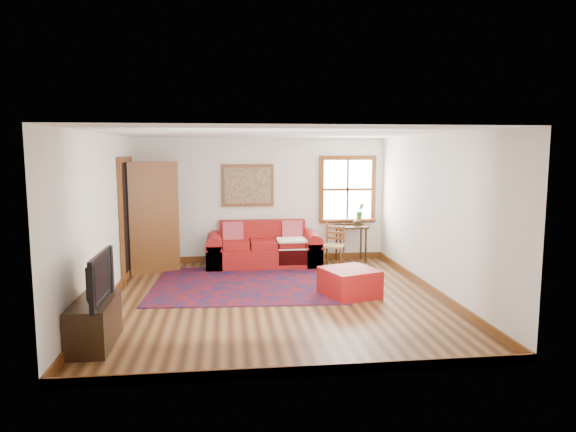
{
  "coord_description": "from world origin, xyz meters",
  "views": [
    {
      "loc": [
        -0.72,
        -7.57,
        2.26
      ],
      "look_at": [
        0.26,
        0.6,
        1.19
      ],
      "focal_mm": 32.0,
      "sensor_mm": 36.0,
      "label": 1
    }
  ],
  "objects": [
    {
      "name": "doorway",
      "position": [
        -2.21,
        1.78,
        1.07
      ],
      "size": [
        0.89,
        1.08,
        2.14
      ],
      "color": "black",
      "rests_on": "ground"
    },
    {
      "name": "framed_artwork",
      "position": [
        -0.3,
        2.71,
        1.55
      ],
      "size": [
        1.05,
        0.07,
        0.85
      ],
      "color": "brown",
      "rests_on": "ground"
    },
    {
      "name": "side_table",
      "position": [
        1.77,
        2.43,
        0.61
      ],
      "size": [
        0.62,
        0.46,
        0.74
      ],
      "color": "black",
      "rests_on": "ground"
    },
    {
      "name": "window",
      "position": [
        1.78,
        2.7,
        1.31
      ],
      "size": [
        1.18,
        0.2,
        1.38
      ],
      "color": "white",
      "rests_on": "ground"
    },
    {
      "name": "media_cabinet",
      "position": [
        -2.27,
        -1.62,
        0.27
      ],
      "size": [
        0.44,
        0.97,
        0.53
      ],
      "primitive_type": "cube",
      "color": "black",
      "rests_on": "ground"
    },
    {
      "name": "red_ottoman",
      "position": [
        1.16,
        0.02,
        0.21
      ],
      "size": [
        0.96,
        0.96,
        0.43
      ],
      "primitive_type": "cube",
      "rotation": [
        0.0,
        0.0,
        0.33
      ],
      "color": "maroon",
      "rests_on": "ground"
    },
    {
      "name": "room_envelope",
      "position": [
        0.0,
        0.02,
        1.65
      ],
      "size": [
        5.04,
        5.54,
        2.52
      ],
      "color": "silver",
      "rests_on": "ground"
    },
    {
      "name": "ground",
      "position": [
        0.0,
        0.0,
        0.0
      ],
      "size": [
        5.5,
        5.5,
        0.0
      ],
      "primitive_type": "plane",
      "color": "#3E2210",
      "rests_on": "ground"
    },
    {
      "name": "candle_hurricane",
      "position": [
        -2.22,
        -1.18,
        0.62
      ],
      "size": [
        0.12,
        0.12,
        0.18
      ],
      "color": "silver",
      "rests_on": "media_cabinet"
    },
    {
      "name": "red_leather_sofa",
      "position": [
        -0.02,
        2.32,
        0.29
      ],
      "size": [
        2.21,
        0.91,
        0.86
      ],
      "color": "maroon",
      "rests_on": "ground"
    },
    {
      "name": "persian_rug",
      "position": [
        -0.4,
        0.88,
        0.01
      ],
      "size": [
        3.25,
        2.67,
        0.02
      ],
      "primitive_type": "cube",
      "rotation": [
        0.0,
        0.0,
        -0.06
      ],
      "color": "#620E10",
      "rests_on": "ground"
    },
    {
      "name": "ladder_back_chair",
      "position": [
        1.34,
        2.04,
        0.45
      ],
      "size": [
        0.51,
        0.5,
        0.84
      ],
      "color": "tan",
      "rests_on": "ground"
    },
    {
      "name": "television",
      "position": [
        -2.25,
        -1.67,
        0.82
      ],
      "size": [
        0.13,
        0.99,
        0.57
      ],
      "primitive_type": "imported",
      "rotation": [
        0.0,
        0.0,
        1.57
      ],
      "color": "black",
      "rests_on": "media_cabinet"
    }
  ]
}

